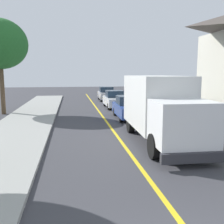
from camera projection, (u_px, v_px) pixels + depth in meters
name	position (u px, v px, depth m)	size (l,w,h in m)	color
centre_line_yellow	(117.00, 136.00, 13.70)	(0.16, 56.00, 0.01)	gold
box_truck	(160.00, 106.00, 12.42)	(2.59, 7.24, 3.20)	silver
parked_car_near	(128.00, 108.00, 18.85)	(1.87, 4.43, 1.67)	#2D4793
parked_car_mid	(115.00, 100.00, 24.62)	(1.82, 4.41, 1.67)	silver
parked_car_far	(106.00, 94.00, 31.40)	(1.87, 4.43, 1.67)	#B7B7BC
parked_van_across	(185.00, 111.00, 17.16)	(1.90, 4.44, 1.67)	silver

